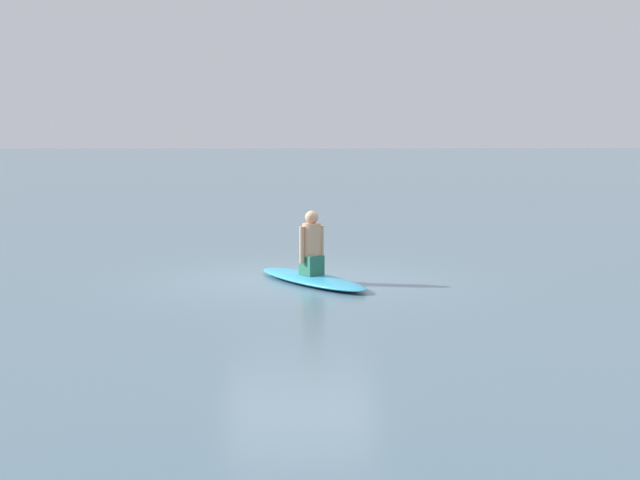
# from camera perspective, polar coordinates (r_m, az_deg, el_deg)

# --- Properties ---
(ground_plane) EXTENTS (400.00, 400.00, 0.00)m
(ground_plane) POSITION_cam_1_polar(r_m,az_deg,el_deg) (15.57, -1.17, -2.47)
(ground_plane) COLOR slate
(surfboard) EXTENTS (2.12, 2.94, 0.14)m
(surfboard) POSITION_cam_1_polar(r_m,az_deg,el_deg) (15.22, -0.52, -2.41)
(surfboard) COLOR #339EC6
(surfboard) RESTS_ON ground
(person_paddler) EXTENTS (0.44, 0.44, 1.06)m
(person_paddler) POSITION_cam_1_polar(r_m,az_deg,el_deg) (15.14, -0.52, -0.36)
(person_paddler) COLOR #26664C
(person_paddler) RESTS_ON surfboard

